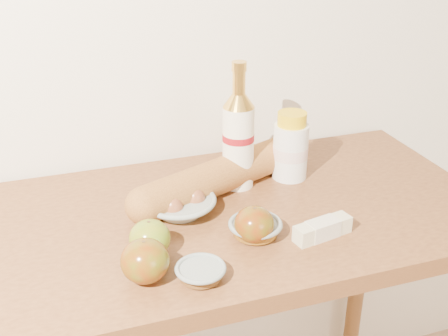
{
  "coord_description": "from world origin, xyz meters",
  "views": [
    {
      "loc": [
        -0.33,
        0.18,
        1.52
      ],
      "look_at": [
        0.0,
        1.15,
        1.02
      ],
      "focal_mm": 45.0,
      "sensor_mm": 36.0,
      "label": 1
    }
  ],
  "objects_px": {
    "cream_bottle": "(290,148)",
    "egg_bowl": "(179,203)",
    "table": "(220,259)",
    "baguette": "(219,176)",
    "bourbon_bottle": "(238,138)"
  },
  "relations": [
    {
      "from": "baguette",
      "to": "cream_bottle",
      "type": "bearing_deg",
      "value": -16.04
    },
    {
      "from": "table",
      "to": "bourbon_bottle",
      "type": "height_order",
      "value": "bourbon_bottle"
    },
    {
      "from": "bourbon_bottle",
      "to": "egg_bowl",
      "type": "xyz_separation_m",
      "value": [
        -0.16,
        -0.08,
        -0.1
      ]
    },
    {
      "from": "egg_bowl",
      "to": "baguette",
      "type": "height_order",
      "value": "baguette"
    },
    {
      "from": "egg_bowl",
      "to": "baguette",
      "type": "distance_m",
      "value": 0.13
    },
    {
      "from": "cream_bottle",
      "to": "egg_bowl",
      "type": "relative_size",
      "value": 0.8
    },
    {
      "from": "table",
      "to": "egg_bowl",
      "type": "xyz_separation_m",
      "value": [
        -0.08,
        0.03,
        0.15
      ]
    },
    {
      "from": "table",
      "to": "egg_bowl",
      "type": "bearing_deg",
      "value": 162.15
    },
    {
      "from": "cream_bottle",
      "to": "bourbon_bottle",
      "type": "bearing_deg",
      "value": 165.18
    },
    {
      "from": "bourbon_bottle",
      "to": "table",
      "type": "bearing_deg",
      "value": -122.85
    },
    {
      "from": "table",
      "to": "cream_bottle",
      "type": "xyz_separation_m",
      "value": [
        0.21,
        0.11,
        0.2
      ]
    },
    {
      "from": "table",
      "to": "egg_bowl",
      "type": "relative_size",
      "value": 5.8
    },
    {
      "from": "table",
      "to": "cream_bottle",
      "type": "bearing_deg",
      "value": 26.71
    },
    {
      "from": "cream_bottle",
      "to": "baguette",
      "type": "relative_size",
      "value": 0.34
    },
    {
      "from": "table",
      "to": "egg_bowl",
      "type": "height_order",
      "value": "egg_bowl"
    }
  ]
}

